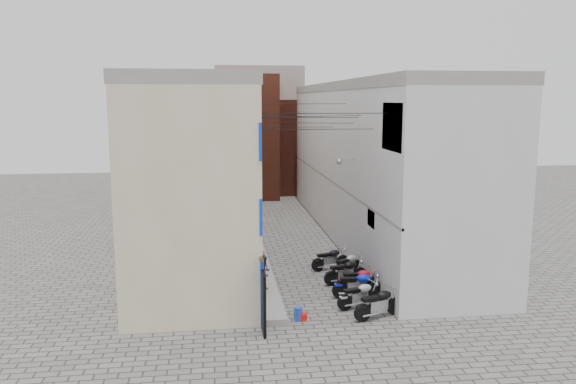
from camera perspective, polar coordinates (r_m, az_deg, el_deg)
name	(u,v)px	position (r m, az deg, el deg)	size (l,w,h in m)	color
ground	(332,324)	(20.90, 4.49, -13.19)	(90.00, 90.00, 0.00)	#5E5B58
plinth	(252,236)	(32.89, -3.69, -4.52)	(0.90, 26.00, 0.25)	gray
building_left	(199,163)	(32.03, -9.01, 2.96)	(5.10, 27.00, 9.00)	beige
building_right	(371,160)	(33.31, 8.43, 3.23)	(5.94, 26.00, 9.00)	silver
building_far_brick_left	(240,136)	(47.01, -4.90, 5.67)	(6.00, 6.00, 10.00)	maroon
building_far_brick_right	(296,146)	(49.54, 0.82, 4.73)	(5.00, 6.00, 8.00)	maroon
building_far_concrete	(258,127)	(53.09, -3.02, 6.65)	(8.00, 5.00, 11.00)	gray
far_shopfront	(267,186)	(44.78, -2.11, 0.62)	(2.00, 0.30, 2.40)	black
overhead_wires	(301,118)	(26.84, 1.32, 7.48)	(5.80, 13.02, 1.32)	black
motorcycle_a	(379,302)	(21.39, 9.23, -10.97)	(0.68, 2.14, 1.24)	black
motorcycle_b	(360,294)	(22.28, 7.33, -10.22)	(0.62, 1.96, 1.13)	#B0B1B5
motorcycle_c	(358,283)	(23.30, 7.12, -9.21)	(0.67, 2.12, 1.23)	#0C20B6
motorcycle_d	(359,278)	(24.11, 7.23, -8.71)	(0.61, 1.93, 1.12)	#B70D24
motorcycle_e	(346,270)	(25.00, 5.88, -7.92)	(0.65, 2.07, 1.20)	black
motorcycle_f	(348,263)	(26.16, 6.13, -7.22)	(0.61, 1.95, 1.13)	#A4A3A8
motorcycle_g	(330,258)	(26.92, 4.34, -6.68)	(0.63, 2.00, 1.16)	black
person_a	(263,270)	(23.41, -2.56, -7.92)	(0.59, 0.38, 1.60)	brown
person_b	(264,273)	(23.24, -2.44, -8.22)	(0.72, 0.56, 1.48)	#2B2E41
water_jug_near	(298,314)	(21.07, 1.04, -12.25)	(0.32, 0.32, 0.50)	#2439B4
water_jug_far	(298,314)	(21.07, 1.01, -12.27)	(0.31, 0.31, 0.48)	blue
red_crate	(301,317)	(21.13, 1.38, -12.54)	(0.40, 0.30, 0.25)	red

